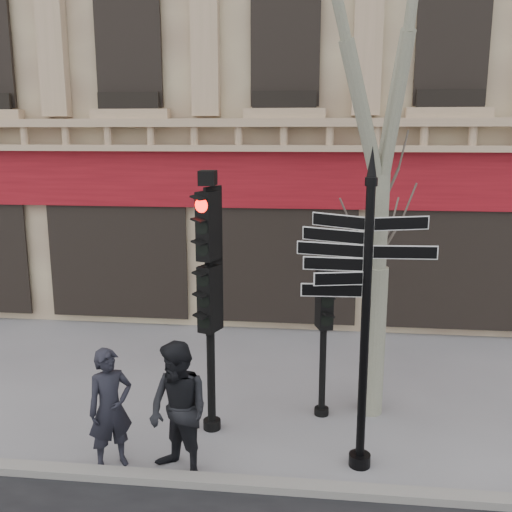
{
  "coord_description": "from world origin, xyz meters",
  "views": [
    {
      "loc": [
        0.85,
        -8.1,
        4.61
      ],
      "look_at": [
        -0.15,
        0.6,
        2.73
      ],
      "focal_mm": 40.0,
      "sensor_mm": 36.0,
      "label": 1
    }
  ],
  "objects_px": {
    "traffic_signal_main": "(209,271)",
    "pedestrian_a": "(110,409)",
    "traffic_signal_secondary": "(324,315)",
    "fingerpost": "(368,259)",
    "pedestrian_b": "(179,411)"
  },
  "relations": [
    {
      "from": "fingerpost",
      "to": "pedestrian_a",
      "type": "relative_size",
      "value": 2.56
    },
    {
      "from": "traffic_signal_secondary",
      "to": "pedestrian_a",
      "type": "xyz_separation_m",
      "value": [
        -2.93,
        -1.84,
        -0.87
      ]
    },
    {
      "from": "pedestrian_a",
      "to": "fingerpost",
      "type": "bearing_deg",
      "value": -33.35
    },
    {
      "from": "pedestrian_a",
      "to": "pedestrian_b",
      "type": "bearing_deg",
      "value": -46.8
    },
    {
      "from": "traffic_signal_main",
      "to": "pedestrian_b",
      "type": "relative_size",
      "value": 2.14
    },
    {
      "from": "fingerpost",
      "to": "traffic_signal_main",
      "type": "relative_size",
      "value": 1.09
    },
    {
      "from": "fingerpost",
      "to": "pedestrian_b",
      "type": "xyz_separation_m",
      "value": [
        -2.47,
        -0.51,
        -2.04
      ]
    },
    {
      "from": "fingerpost",
      "to": "traffic_signal_main",
      "type": "height_order",
      "value": "fingerpost"
    },
    {
      "from": "traffic_signal_main",
      "to": "pedestrian_a",
      "type": "relative_size",
      "value": 2.34
    },
    {
      "from": "traffic_signal_main",
      "to": "pedestrian_a",
      "type": "bearing_deg",
      "value": -114.36
    },
    {
      "from": "traffic_signal_secondary",
      "to": "pedestrian_b",
      "type": "distance_m",
      "value": 2.87
    },
    {
      "from": "traffic_signal_secondary",
      "to": "pedestrian_a",
      "type": "bearing_deg",
      "value": -166.06
    },
    {
      "from": "fingerpost",
      "to": "traffic_signal_secondary",
      "type": "relative_size",
      "value": 1.79
    },
    {
      "from": "traffic_signal_secondary",
      "to": "pedestrian_a",
      "type": "distance_m",
      "value": 3.57
    },
    {
      "from": "traffic_signal_main",
      "to": "pedestrian_a",
      "type": "distance_m",
      "value": 2.4
    }
  ]
}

